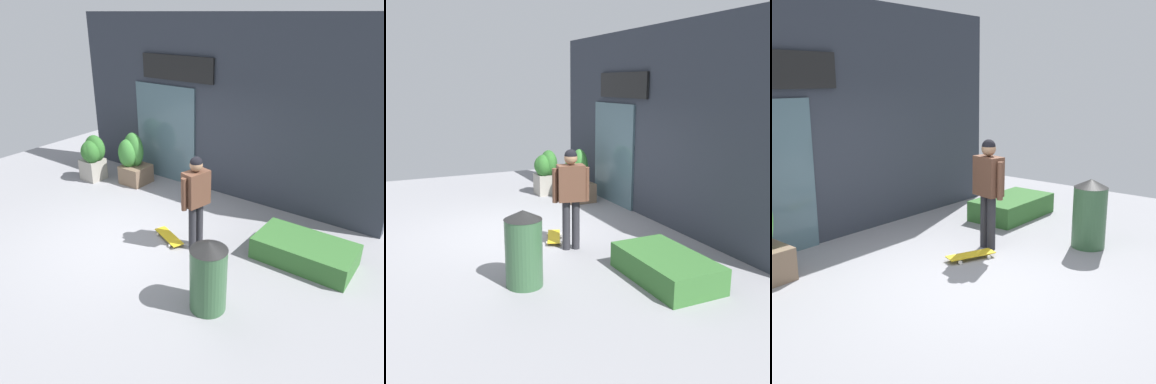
% 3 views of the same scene
% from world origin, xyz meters
% --- Properties ---
extents(ground_plane, '(12.00, 12.00, 0.00)m').
position_xyz_m(ground_plane, '(0.00, 0.00, 0.00)').
color(ground_plane, gray).
extents(building_facade, '(7.45, 0.31, 3.79)m').
position_xyz_m(building_facade, '(-0.05, 2.76, 1.87)').
color(building_facade, '#2D333D').
rests_on(building_facade, ground_plane).
extents(skateboarder, '(0.35, 0.60, 1.68)m').
position_xyz_m(skateboarder, '(1.14, 0.46, 1.03)').
color(skateboarder, '#28282D').
rests_on(skateboarder, ground_plane).
extents(skateboard, '(0.75, 0.48, 0.08)m').
position_xyz_m(skateboard, '(0.61, 0.36, 0.06)').
color(skateboard, gold).
rests_on(skateboard, ground_plane).
extents(planter_box_left, '(0.60, 0.56, 1.11)m').
position_xyz_m(planter_box_left, '(-2.64, 1.49, 0.64)').
color(planter_box_left, gray).
rests_on(planter_box_left, ground_plane).
extents(planter_box_right, '(0.69, 0.62, 1.22)m').
position_xyz_m(planter_box_right, '(-1.75, 1.93, 0.58)').
color(planter_box_right, brown).
rests_on(planter_box_right, ground_plane).
extents(trash_bin, '(0.52, 0.52, 1.07)m').
position_xyz_m(trash_bin, '(2.18, -0.71, 0.54)').
color(trash_bin, '#335938').
rests_on(trash_bin, ground_plane).
extents(hedge_ledge, '(1.59, 0.90, 0.37)m').
position_xyz_m(hedge_ledge, '(2.85, 1.16, 0.19)').
color(hedge_ledge, '#33662D').
rests_on(hedge_ledge, ground_plane).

